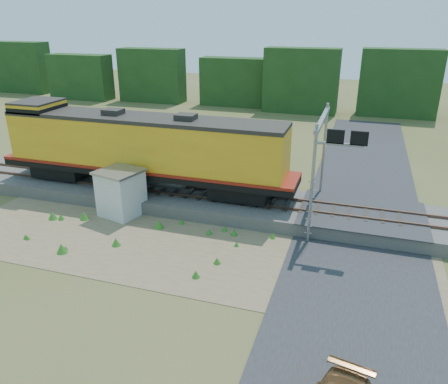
% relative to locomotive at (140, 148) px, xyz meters
% --- Properties ---
extents(ground, '(140.00, 140.00, 0.00)m').
position_rel_locomotive_xyz_m(ground, '(7.00, -6.00, -3.49)').
color(ground, '#475123').
rests_on(ground, ground).
extents(ballast, '(70.00, 5.00, 0.80)m').
position_rel_locomotive_xyz_m(ballast, '(7.00, 0.00, -3.09)').
color(ballast, slate).
rests_on(ballast, ground).
extents(rails, '(70.00, 1.54, 0.16)m').
position_rel_locomotive_xyz_m(rails, '(7.00, 0.00, -2.61)').
color(rails, brown).
rests_on(rails, ballast).
extents(dirt_shoulder, '(26.00, 8.00, 0.03)m').
position_rel_locomotive_xyz_m(dirt_shoulder, '(5.00, -5.50, -3.47)').
color(dirt_shoulder, '#8C7754').
rests_on(dirt_shoulder, ground).
extents(road, '(7.00, 66.00, 0.86)m').
position_rel_locomotive_xyz_m(road, '(14.00, -5.26, -3.40)').
color(road, '#38383A').
rests_on(road, ground).
extents(tree_line_north, '(130.00, 3.00, 6.50)m').
position_rel_locomotive_xyz_m(tree_line_north, '(7.00, 32.00, -0.42)').
color(tree_line_north, '#1B3A15').
rests_on(tree_line_north, ground).
extents(weed_clumps, '(15.00, 6.20, 0.56)m').
position_rel_locomotive_xyz_m(weed_clumps, '(3.50, -5.90, -3.49)').
color(weed_clumps, '#327722').
rests_on(weed_clumps, ground).
extents(locomotive, '(19.86, 3.03, 5.13)m').
position_rel_locomotive_xyz_m(locomotive, '(0.00, 0.00, 0.00)').
color(locomotive, black).
rests_on(locomotive, rails).
extents(shed, '(2.91, 2.91, 2.85)m').
position_rel_locomotive_xyz_m(shed, '(0.02, -2.72, -2.05)').
color(shed, silver).
rests_on(shed, ground).
extents(signal_gantry, '(2.57, 6.20, 6.47)m').
position_rel_locomotive_xyz_m(signal_gantry, '(11.64, -0.64, 1.41)').
color(signal_gantry, gray).
rests_on(signal_gantry, ground).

